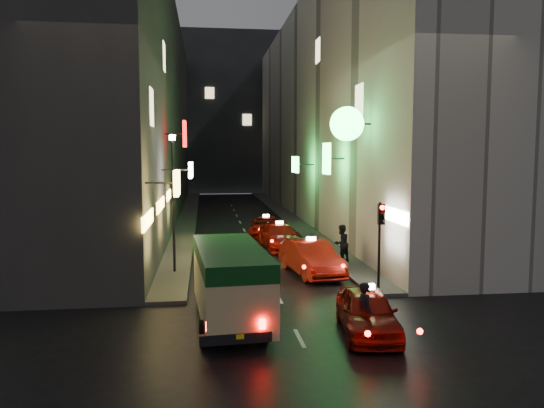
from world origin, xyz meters
name	(u,v)px	position (x,y,z in m)	size (l,w,h in m)	color
ground	(331,399)	(0.00, 0.00, 0.00)	(120.00, 120.00, 0.00)	black
building_left	(140,111)	(-8.00, 33.99, 9.00)	(7.60, 52.21, 18.00)	#363331
building_right	(330,113)	(8.00, 34.00, 9.00)	(7.94, 52.00, 18.00)	beige
building_far	(223,115)	(0.00, 66.00, 11.00)	(30.00, 10.00, 22.00)	#313136
sidewalk_left	(188,217)	(-4.25, 34.00, 0.07)	(1.50, 52.00, 0.15)	#413F3C
sidewalk_right	(286,216)	(4.25, 34.00, 0.07)	(1.50, 52.00, 0.15)	#413F3C
minibus	(230,276)	(-1.99, 5.69, 1.59)	(2.47, 6.00, 2.52)	tan
taxi_near	(367,308)	(2.15, 4.16, 0.81)	(2.72, 5.32, 1.79)	maroon
taxi_second	(311,255)	(2.00, 12.19, 0.92)	(3.27, 6.09, 2.01)	maroon
taxi_third	(280,234)	(1.50, 18.91, 0.84)	(2.65, 5.47, 1.85)	maroon
taxi_far	(266,225)	(1.27, 23.71, 0.75)	(2.63, 4.93, 1.66)	maroon
pedestrian_crossing	(365,308)	(1.90, 3.61, 1.00)	(0.66, 0.42, 1.99)	black
pedestrian_sidewalk	(341,241)	(3.93, 14.13, 1.20)	(0.79, 0.50, 2.11)	black
traffic_light	(381,227)	(4.00, 8.47, 2.69)	(0.26, 0.43, 3.50)	black
lamp_post	(173,194)	(-4.20, 13.00, 3.72)	(0.28, 0.28, 6.22)	black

